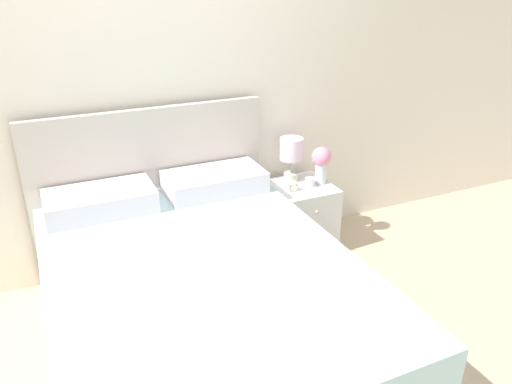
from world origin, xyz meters
The scene contains 8 objects.
ground_plane centered at (0.00, 0.00, 0.00)m, with size 12.00×12.00×0.00m, color #CCB28E.
wall_back centered at (0.00, 0.07, 1.30)m, with size 8.00×0.06×2.60m.
bed centered at (0.00, -1.00, 0.32)m, with size 1.59×2.14×1.16m.
nightstand centered at (1.05, -0.24, 0.26)m, with size 0.44×0.47×0.52m.
table_lamp centered at (1.02, -0.13, 0.74)m, with size 0.17×0.17×0.34m.
flower_vase centered at (1.20, -0.26, 0.69)m, with size 0.14×0.14×0.28m.
teacup centered at (1.10, -0.29, 0.55)m, with size 0.11×0.11×0.07m.
alarm_clock centered at (0.95, -0.30, 0.55)m, with size 0.07×0.06×0.06m.
Camera 1 is at (-0.65, -3.17, 1.99)m, focal length 35.00 mm.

